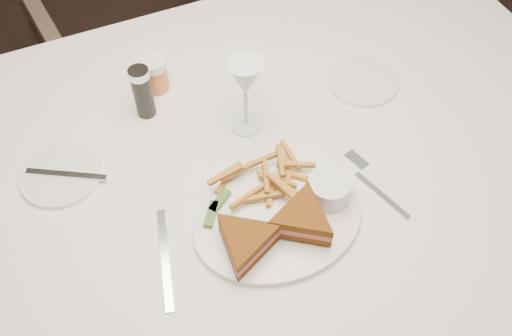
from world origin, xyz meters
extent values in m
plane|color=black|center=(0.00, 0.00, 0.00)|extent=(5.00, 5.00, 0.00)
cube|color=white|center=(-0.33, -0.01, 0.38)|extent=(1.59, 1.06, 0.75)
imported|color=#4E3A30|center=(-0.30, 0.81, 0.35)|extent=(0.75, 0.71, 0.70)
ellipsoid|color=white|center=(-0.33, -0.16, 0.76)|extent=(0.32, 0.25, 0.01)
cube|color=silver|center=(-0.55, -0.15, 0.75)|extent=(0.06, 0.20, 0.00)
cylinder|color=white|center=(-0.67, 0.11, 0.76)|extent=(0.16, 0.16, 0.01)
cylinder|color=white|center=(0.00, 0.09, 0.76)|extent=(0.16, 0.16, 0.01)
cylinder|color=black|center=(-0.47, 0.20, 0.81)|extent=(0.04, 0.04, 0.12)
cylinder|color=#D06E32|center=(-0.43, 0.26, 0.79)|extent=(0.06, 0.06, 0.08)
cube|color=#3B5D20|center=(-0.42, -0.09, 0.77)|extent=(0.05, 0.04, 0.01)
cube|color=#3B5D20|center=(-0.44, -0.11, 0.77)|extent=(0.04, 0.05, 0.01)
cylinder|color=white|center=(-0.22, -0.16, 0.79)|extent=(0.08, 0.08, 0.05)
camera|label=1|loc=(-0.59, -0.65, 1.65)|focal=40.00mm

